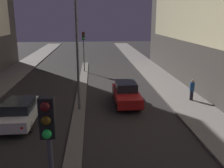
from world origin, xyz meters
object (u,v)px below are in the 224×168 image
at_px(car_right_lane, 126,93).
at_px(pedestrian_on_right_sidewalk, 192,89).
at_px(street_lamp, 76,17).
at_px(traffic_light_near, 50,151).
at_px(traffic_light_mid, 84,43).
at_px(car_left_lane, 21,111).

xyz_separation_m(car_right_lane, pedestrian_on_right_sidewalk, (5.08, 0.01, 0.18)).
bearing_deg(street_lamp, pedestrian_on_right_sidewalk, 8.21).
bearing_deg(car_right_lane, traffic_light_near, -105.11).
bearing_deg(traffic_light_mid, car_left_lane, -103.32).
xyz_separation_m(traffic_light_mid, pedestrian_on_right_sidewalk, (8.55, -11.57, -2.51)).
xyz_separation_m(street_lamp, pedestrian_on_right_sidewalk, (8.55, 1.23, -5.34)).
relative_size(traffic_light_mid, pedestrian_on_right_sidewalk, 2.85).
bearing_deg(traffic_light_near, traffic_light_mid, 90.00).
distance_m(traffic_light_near, street_lamp, 11.95).
distance_m(traffic_light_near, car_right_lane, 13.57).
relative_size(traffic_light_near, traffic_light_mid, 1.00).
height_order(traffic_light_mid, street_lamp, street_lamp).
bearing_deg(pedestrian_on_right_sidewalk, traffic_light_near, -123.64).
height_order(street_lamp, car_left_lane, street_lamp).
relative_size(car_left_lane, car_right_lane, 1.05).
height_order(traffic_light_mid, car_right_lane, traffic_light_mid).
relative_size(traffic_light_mid, car_right_lane, 1.02).
bearing_deg(car_left_lane, car_right_lane, 23.84).
bearing_deg(traffic_light_near, car_right_lane, 74.89).
bearing_deg(car_left_lane, pedestrian_on_right_sidewalk, 14.34).
height_order(traffic_light_near, street_lamp, street_lamp).
height_order(traffic_light_mid, pedestrian_on_right_sidewalk, traffic_light_mid).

